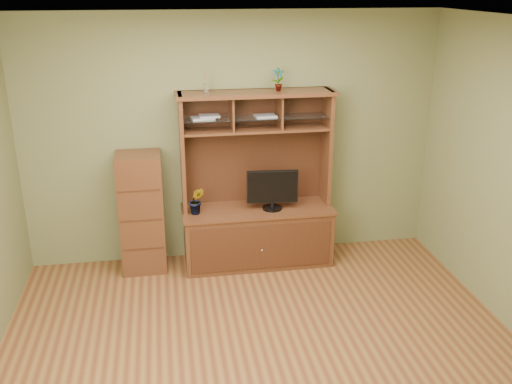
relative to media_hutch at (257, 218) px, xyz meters
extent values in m
cube|color=brown|center=(-0.22, -1.73, -0.53)|extent=(4.50, 4.00, 0.02)
cube|color=white|center=(-0.22, -1.73, 2.19)|extent=(4.50, 4.00, 0.02)
cube|color=olive|center=(-0.22, 0.28, 0.83)|extent=(4.50, 0.02, 2.70)
cube|color=olive|center=(-0.22, -3.74, 0.83)|extent=(4.50, 0.02, 2.70)
cube|color=#412012|center=(0.00, -0.02, -0.21)|extent=(1.60, 0.55, 0.62)
cube|color=#371E0F|center=(0.00, -0.30, -0.21)|extent=(1.50, 0.01, 0.50)
sphere|color=silver|center=(0.00, -0.32, -0.24)|extent=(0.02, 0.02, 0.02)
cube|color=#412012|center=(0.00, -0.02, 0.11)|extent=(1.64, 0.59, 0.03)
cube|color=#412012|center=(-0.78, 0.08, 0.75)|extent=(0.04, 0.35, 1.25)
cube|color=#412012|center=(0.78, 0.08, 0.75)|extent=(0.04, 0.35, 1.25)
cube|color=#371E0F|center=(0.00, 0.24, 0.75)|extent=(1.52, 0.02, 1.25)
cube|color=#412012|center=(0.00, 0.08, 1.36)|extent=(1.66, 0.40, 0.04)
cube|color=#412012|center=(0.00, 0.08, 0.98)|extent=(1.52, 0.32, 0.02)
cube|color=#412012|center=(-0.25, 0.08, 1.16)|extent=(0.02, 0.31, 0.35)
cube|color=#412012|center=(0.25, 0.08, 1.16)|extent=(0.02, 0.31, 0.35)
cube|color=silver|center=(0.00, 0.07, 1.11)|extent=(1.50, 0.27, 0.01)
cylinder|color=black|center=(0.15, -0.08, 0.14)|extent=(0.21, 0.21, 0.02)
cylinder|color=black|center=(0.15, -0.08, 0.18)|extent=(0.04, 0.04, 0.07)
cube|color=black|center=(0.15, -0.08, 0.38)|extent=(0.55, 0.09, 0.36)
imported|color=#31501B|center=(-0.66, -0.08, 0.28)|extent=(0.18, 0.15, 0.30)
imported|color=#316A25|center=(0.23, 0.08, 1.50)|extent=(0.13, 0.09, 0.24)
cylinder|color=silver|center=(-0.51, 0.08, 1.42)|extent=(0.05, 0.05, 0.09)
cylinder|color=olive|center=(-0.51, 0.08, 1.55)|extent=(0.03, 0.03, 0.16)
cube|color=#A2A2A6|center=(-0.56, 0.08, 1.12)|extent=(0.25, 0.20, 0.02)
cube|color=#A2A2A6|center=(-0.49, 0.08, 1.14)|extent=(0.21, 0.16, 0.02)
cube|color=#A2A2A6|center=(0.10, 0.08, 1.12)|extent=(0.24, 0.19, 0.02)
cube|color=#412012|center=(-1.24, 0.04, 0.13)|extent=(0.46, 0.42, 1.30)
cube|color=#371E0F|center=(-1.24, -0.17, -0.20)|extent=(0.42, 0.01, 0.02)
cube|color=#371E0F|center=(-1.24, -0.17, 0.13)|extent=(0.42, 0.01, 0.01)
cube|color=#371E0F|center=(-1.24, -0.17, 0.45)|extent=(0.42, 0.01, 0.01)
camera|label=1|loc=(-0.96, -5.69, 2.45)|focal=40.00mm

